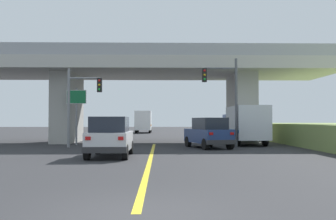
% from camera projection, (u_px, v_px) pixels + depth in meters
% --- Properties ---
extents(ground, '(160.00, 160.00, 0.00)m').
position_uv_depth(ground, '(155.00, 142.00, 32.25)').
color(ground, '#2B2B2D').
extents(overpass_bridge, '(29.89, 8.74, 7.57)m').
position_uv_depth(overpass_bridge, '(155.00, 80.00, 32.40)').
color(overpass_bridge, '#B7B5AD').
rests_on(overpass_bridge, ground).
extents(lane_divider_stripe, '(0.20, 22.33, 0.01)m').
position_uv_depth(lane_divider_stripe, '(151.00, 158.00, 18.62)').
color(lane_divider_stripe, yellow).
rests_on(lane_divider_stripe, ground).
extents(suv_lead, '(2.02, 4.29, 2.02)m').
position_uv_depth(suv_lead, '(110.00, 137.00, 19.23)').
color(suv_lead, silver).
rests_on(suv_lead, ground).
extents(suv_crossing, '(3.02, 4.62, 2.02)m').
position_uv_depth(suv_crossing, '(209.00, 133.00, 25.45)').
color(suv_crossing, navy).
rests_on(suv_crossing, ground).
extents(box_truck, '(2.33, 7.18, 2.91)m').
position_uv_depth(box_truck, '(245.00, 124.00, 29.52)').
color(box_truck, navy).
rests_on(box_truck, ground).
extents(traffic_signal_nearside, '(2.46, 0.36, 6.16)m').
position_uv_depth(traffic_signal_nearside, '(226.00, 91.00, 26.57)').
color(traffic_signal_nearside, '#56595E').
rests_on(traffic_signal_nearside, ground).
extents(traffic_signal_farside, '(2.33, 0.36, 5.38)m').
position_uv_depth(traffic_signal_farside, '(80.00, 98.00, 25.97)').
color(traffic_signal_farside, slate).
rests_on(traffic_signal_farside, ground).
extents(highway_sign, '(1.48, 0.17, 4.30)m').
position_uv_depth(highway_sign, '(76.00, 103.00, 28.87)').
color(highway_sign, slate).
rests_on(highway_sign, ground).
extents(semi_truck_distant, '(2.33, 6.88, 3.23)m').
position_uv_depth(semi_truck_distant, '(143.00, 122.00, 57.20)').
color(semi_truck_distant, navy).
rests_on(semi_truck_distant, ground).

